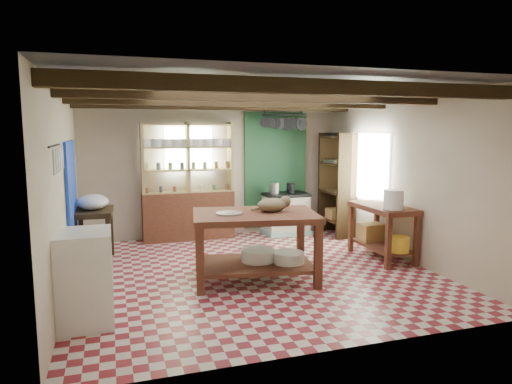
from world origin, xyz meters
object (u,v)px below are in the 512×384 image
object	(u,v)px
prep_table	(94,236)
right_counter	(382,232)
white_cabinet	(85,278)
stove	(286,214)
work_table	(255,246)
cat	(272,205)

from	to	relation	value
prep_table	right_counter	bearing A→B (deg)	-12.08
prep_table	white_cabinet	size ratio (longest dim) A/B	0.84
prep_table	stove	bearing A→B (deg)	17.50
stove	white_cabinet	distance (m)	4.86
prep_table	right_counter	xyz separation A→B (m)	(4.38, -1.19, 0.02)
work_table	white_cabinet	distance (m)	2.30
right_counter	stove	bearing A→B (deg)	111.58
stove	prep_table	bearing A→B (deg)	-168.77
prep_table	cat	xyz separation A→B (m)	(2.38, -1.55, 0.61)
stove	prep_table	size ratio (longest dim) A/B	1.00
white_cabinet	right_counter	distance (m)	4.56
work_table	right_counter	xyz separation A→B (m)	(2.25, 0.38, -0.04)
stove	white_cabinet	size ratio (longest dim) A/B	0.84
prep_table	white_cabinet	world-z (taller)	white_cabinet
right_counter	work_table	bearing A→B (deg)	-170.40
work_table	stove	distance (m)	2.86
cat	prep_table	bearing A→B (deg)	146.41
prep_table	cat	size ratio (longest dim) A/B	2.01
right_counter	white_cabinet	bearing A→B (deg)	-164.75
work_table	right_counter	size ratio (longest dim) A/B	1.37
prep_table	right_counter	distance (m)	4.54
prep_table	white_cabinet	bearing A→B (deg)	-87.42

